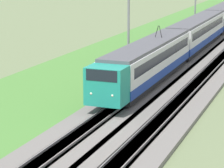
% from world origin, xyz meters
% --- Properties ---
extents(ballast_main, '(240.00, 4.40, 0.30)m').
position_xyz_m(ballast_main, '(50.00, 0.00, 0.15)').
color(ballast_main, slate).
rests_on(ballast_main, ground).
extents(ballast_adjacent, '(240.00, 4.40, 0.30)m').
position_xyz_m(ballast_adjacent, '(50.00, -3.97, 0.15)').
color(ballast_adjacent, slate).
rests_on(ballast_adjacent, ground).
extents(track_main, '(240.00, 1.57, 0.45)m').
position_xyz_m(track_main, '(50.00, 0.00, 0.16)').
color(track_main, '#4C4238').
rests_on(track_main, ground).
extents(track_adjacent, '(240.00, 1.57, 0.45)m').
position_xyz_m(track_adjacent, '(50.00, -3.97, 0.16)').
color(track_adjacent, '#4C4238').
rests_on(track_adjacent, ground).
extents(grass_verge, '(240.00, 12.78, 0.12)m').
position_xyz_m(grass_verge, '(50.00, 7.10, 0.06)').
color(grass_verge, '#4C8438').
rests_on(grass_verge, ground).
extents(passenger_train, '(62.01, 2.88, 5.01)m').
position_xyz_m(passenger_train, '(54.25, 0.00, 2.34)').
color(passenger_train, teal).
rests_on(passenger_train, ground).
extents(catenary_mast_mid, '(0.22, 2.56, 9.13)m').
position_xyz_m(catenary_mast_mid, '(36.69, 2.79, 4.71)').
color(catenary_mast_mid, slate).
rests_on(catenary_mast_mid, ground).
extents(catenary_mast_far, '(0.22, 2.56, 8.63)m').
position_xyz_m(catenary_mast_far, '(65.47, 2.79, 4.46)').
color(catenary_mast_far, slate).
rests_on(catenary_mast_far, ground).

